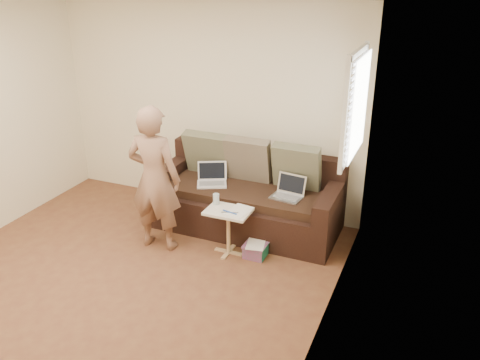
{
  "coord_description": "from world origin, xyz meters",
  "views": [
    {
      "loc": [
        2.74,
        -3.22,
        2.94
      ],
      "look_at": [
        0.8,
        1.4,
        0.78
      ],
      "focal_mm": 37.71,
      "sensor_mm": 36.0,
      "label": 1
    }
  ],
  "objects": [
    {
      "name": "floor",
      "position": [
        0.0,
        0.0,
        0.0
      ],
      "size": [
        4.5,
        4.5,
        0.0
      ],
      "primitive_type": "plane",
      "color": "brown",
      "rests_on": "ground"
    },
    {
      "name": "wall_right",
      "position": [
        2.0,
        0.0,
        1.3
      ],
      "size": [
        0.0,
        4.5,
        4.5
      ],
      "primitive_type": "plane",
      "rotation": [
        1.57,
        0.0,
        -1.57
      ],
      "color": "beige",
      "rests_on": "ground"
    },
    {
      "name": "pillow_mid",
      "position": [
        0.66,
        1.98,
        0.79
      ],
      "size": [
        0.55,
        0.27,
        0.57
      ],
      "primitive_type": null,
      "rotation": [
        0.24,
        0.0,
        0.0
      ],
      "color": "brown",
      "rests_on": "sofa"
    },
    {
      "name": "scissors",
      "position": [
        0.81,
        1.1,
        0.53
      ],
      "size": [
        0.2,
        0.15,
        0.02
      ],
      "primitive_type": null,
      "rotation": [
        0.0,
        0.0,
        -0.34
      ],
      "color": "silver",
      "rests_on": "side_table"
    },
    {
      "name": "laptop_white",
      "position": [
        0.31,
        1.69,
        0.52
      ],
      "size": [
        0.42,
        0.38,
        0.25
      ],
      "primitive_type": null,
      "rotation": [
        0.0,
        0.0,
        0.46
      ],
      "color": "white",
      "rests_on": "sofa"
    },
    {
      "name": "person",
      "position": [
        -0.03,
        1.0,
        0.82
      ],
      "size": [
        0.62,
        0.44,
        1.63
      ],
      "primitive_type": "imported",
      "rotation": [
        0.0,
        0.0,
        3.21
      ],
      "color": "brown",
      "rests_on": "ground"
    },
    {
      "name": "side_table",
      "position": [
        0.77,
        1.15,
        0.26
      ],
      "size": [
        0.48,
        0.33,
        0.52
      ],
      "primitive_type": null,
      "color": "silver",
      "rests_on": "ground"
    },
    {
      "name": "pillow_left",
      "position": [
        0.11,
        1.98,
        0.79
      ],
      "size": [
        0.55,
        0.29,
        0.57
      ],
      "primitive_type": null,
      "rotation": [
        0.28,
        0.0,
        0.0
      ],
      "color": "#585B43",
      "rests_on": "sofa"
    },
    {
      "name": "pillow_right",
      "position": [
        1.26,
        1.97,
        0.79
      ],
      "size": [
        0.55,
        0.28,
        0.57
      ],
      "primitive_type": null,
      "rotation": [
        0.26,
        0.0,
        0.0
      ],
      "color": "#585B43",
      "rests_on": "sofa"
    },
    {
      "name": "sofa",
      "position": [
        0.71,
        1.77,
        0.42
      ],
      "size": [
        2.2,
        0.95,
        0.85
      ],
      "primitive_type": null,
      "color": "black",
      "rests_on": "ground"
    },
    {
      "name": "ceiling",
      "position": [
        0.0,
        0.0,
        2.6
      ],
      "size": [
        4.5,
        4.5,
        0.0
      ],
      "primitive_type": "plane",
      "rotation": [
        3.14,
        0.0,
        0.0
      ],
      "color": "white",
      "rests_on": "wall_back"
    },
    {
      "name": "striped_box",
      "position": [
        1.07,
        1.2,
        0.08
      ],
      "size": [
        0.25,
        0.25,
        0.15
      ],
      "primitive_type": null,
      "color": "#D82088",
      "rests_on": "ground"
    },
    {
      "name": "drinking_glass",
      "position": [
        0.59,
        1.24,
        0.58
      ],
      "size": [
        0.07,
        0.07,
        0.12
      ],
      "primitive_type": null,
      "color": "silver",
      "rests_on": "side_table"
    },
    {
      "name": "laptop_silver",
      "position": [
        1.24,
        1.68,
        0.52
      ],
      "size": [
        0.37,
        0.28,
        0.22
      ],
      "primitive_type": null,
      "rotation": [
        0.0,
        0.0,
        -0.13
      ],
      "color": "#B7BABC",
      "rests_on": "sofa"
    },
    {
      "name": "paper_on_table",
      "position": [
        0.88,
        1.18,
        0.53
      ],
      "size": [
        0.25,
        0.33,
        0.0
      ],
      "primitive_type": null,
      "rotation": [
        0.0,
        0.0,
        -0.14
      ],
      "color": "white",
      "rests_on": "side_table"
    },
    {
      "name": "window_blinds",
      "position": [
        1.95,
        1.5,
        1.7
      ],
      "size": [
        0.12,
        0.88,
        1.08
      ],
      "primitive_type": null,
      "color": "white",
      "rests_on": "wall_right"
    },
    {
      "name": "wall_back",
      "position": [
        0.0,
        2.25,
        1.3
      ],
      "size": [
        4.0,
        0.0,
        4.0
      ],
      "primitive_type": "plane",
      "rotation": [
        1.57,
        0.0,
        0.0
      ],
      "color": "beige",
      "rests_on": "ground"
    }
  ]
}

